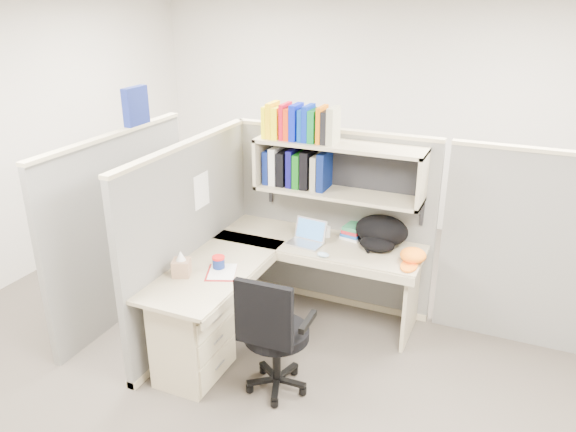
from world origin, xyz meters
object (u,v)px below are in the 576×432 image
at_px(desk, 229,311).
at_px(task_chair, 274,352).
at_px(backpack, 380,233).
at_px(snack_canister, 219,262).
at_px(laptop, 305,233).

bearing_deg(desk, task_chair, -24.55).
relative_size(desk, task_chair, 1.79).
xyz_separation_m(desk, backpack, (0.90, 0.94, 0.42)).
height_order(desk, snack_canister, snack_canister).
xyz_separation_m(snack_canister, task_chair, (0.61, -0.32, -0.44)).
bearing_deg(laptop, snack_canister, -117.54).
distance_m(laptop, snack_canister, 0.80).
height_order(desk, laptop, laptop).
height_order(laptop, task_chair, task_chair).
bearing_deg(task_chair, snack_canister, 152.46).
xyz_separation_m(desk, laptop, (0.32, 0.76, 0.39)).
bearing_deg(task_chair, desk, 155.45).
xyz_separation_m(desk, snack_canister, (-0.13, 0.10, 0.34)).
distance_m(backpack, task_chair, 1.34).
bearing_deg(backpack, snack_canister, -157.27).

